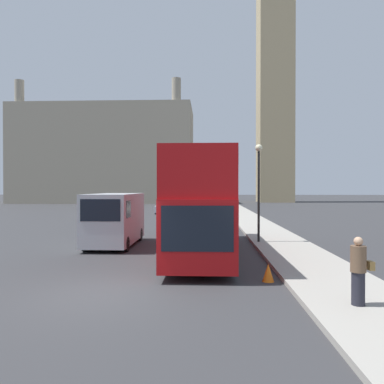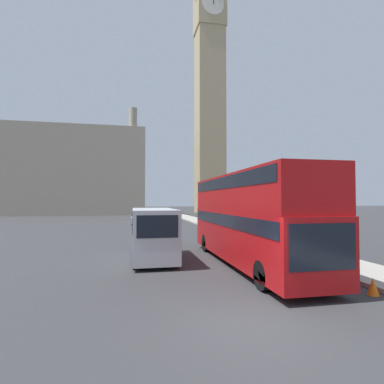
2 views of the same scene
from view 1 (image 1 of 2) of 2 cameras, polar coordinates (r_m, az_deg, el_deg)
name	(u,v)px [view 1 (image 1 of 2)]	position (r m, az deg, el deg)	size (l,w,h in m)	color
ground_plane	(106,294)	(10.69, -12.92, -14.89)	(300.00, 300.00, 0.00)	#333335
sidewalk_strip	(349,294)	(10.97, 22.79, -14.12)	(2.87, 120.00, 0.15)	#9E998E
clock_tower	(275,38)	(84.18, 12.53, 21.98)	(7.34, 7.51, 65.41)	tan
building_block_distant	(106,155)	(75.86, -12.97, 5.45)	(33.84, 13.73, 22.58)	#9E937F
red_double_decker_bus	(201,200)	(16.52, 1.34, -1.18)	(2.45, 11.26, 4.19)	#A80F11
white_van	(115,218)	(18.88, -11.72, -3.91)	(2.08, 5.10, 2.57)	#B2B7BC
pedestrian	(359,271)	(9.62, 24.06, -10.93)	(0.51, 0.35, 1.58)	#23232D
street_lamp	(259,176)	(19.17, 10.14, 2.37)	(0.36, 0.36, 4.91)	black
parked_sedan	(165,207)	(42.44, -4.20, -2.35)	(1.79, 4.22, 1.49)	silver
traffic_cone	(268,273)	(11.88, 11.53, -11.94)	(0.36, 0.36, 0.55)	orange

